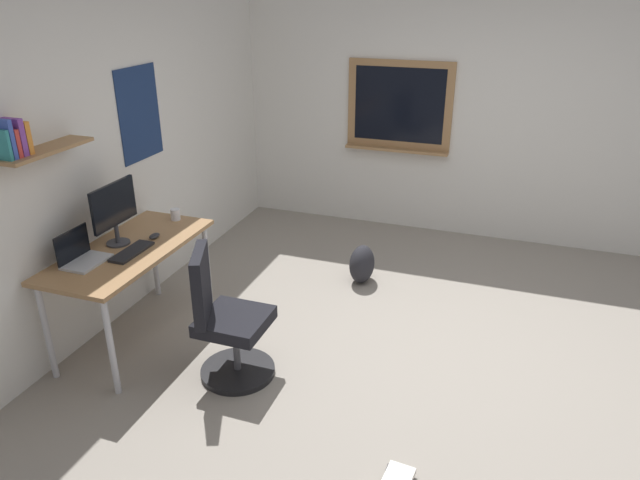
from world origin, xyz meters
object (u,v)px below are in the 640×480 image
(monitor_primary, at_px, (114,210))
(computer_mouse, at_px, (154,236))
(laptop, at_px, (81,255))
(backpack, at_px, (362,264))
(desk, at_px, (130,258))
(keyboard, at_px, (132,252))
(coffee_mug, at_px, (175,214))
(office_chair, at_px, (225,324))

(monitor_primary, height_order, computer_mouse, monitor_primary)
(monitor_primary, bearing_deg, laptop, 171.98)
(laptop, relative_size, computer_mouse, 2.98)
(monitor_primary, xyz_separation_m, backpack, (1.41, -1.47, -0.85))
(desk, height_order, backpack, desk)
(laptop, height_order, computer_mouse, laptop)
(laptop, xyz_separation_m, computer_mouse, (0.52, -0.23, -0.04))
(laptop, relative_size, keyboard, 0.84)
(laptop, bearing_deg, coffee_mug, -11.47)
(laptop, distance_m, monitor_primary, 0.41)
(office_chair, distance_m, computer_mouse, 0.95)
(desk, xyz_separation_m, office_chair, (-0.19, -0.86, -0.27))
(coffee_mug, xyz_separation_m, backpack, (0.86, -1.34, -0.63))
(backpack, bearing_deg, keyboard, 139.72)
(desk, relative_size, monitor_primary, 2.95)
(desk, height_order, monitor_primary, monitor_primary)
(backpack, bearing_deg, office_chair, 162.97)
(office_chair, relative_size, monitor_primary, 2.05)
(desk, relative_size, laptop, 4.41)
(keyboard, height_order, backpack, keyboard)
(monitor_primary, height_order, backpack, monitor_primary)
(office_chair, xyz_separation_m, monitor_primary, (0.23, 0.97, 0.62))
(office_chair, distance_m, coffee_mug, 1.21)
(desk, bearing_deg, computer_mouse, -20.65)
(keyboard, bearing_deg, backpack, -40.28)
(monitor_primary, bearing_deg, keyboard, -119.32)
(office_chair, height_order, keyboard, office_chair)
(monitor_primary, xyz_separation_m, keyboard, (-0.10, -0.18, -0.26))
(office_chair, height_order, computer_mouse, office_chair)
(computer_mouse, xyz_separation_m, backpack, (1.24, -1.29, -0.60))
(office_chair, bearing_deg, desk, 77.41)
(backpack, bearing_deg, desk, 136.70)
(laptop, bearing_deg, computer_mouse, -23.97)
(monitor_primary, xyz_separation_m, computer_mouse, (0.18, -0.18, -0.25))
(office_chair, relative_size, keyboard, 2.57)
(office_chair, xyz_separation_m, coffee_mug, (0.78, 0.83, 0.40))
(keyboard, bearing_deg, computer_mouse, 0.00)
(computer_mouse, bearing_deg, office_chair, -117.31)
(monitor_primary, distance_m, computer_mouse, 0.36)
(laptop, height_order, monitor_primary, monitor_primary)
(laptop, xyz_separation_m, backpack, (1.76, -1.52, -0.64))
(desk, height_order, computer_mouse, computer_mouse)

